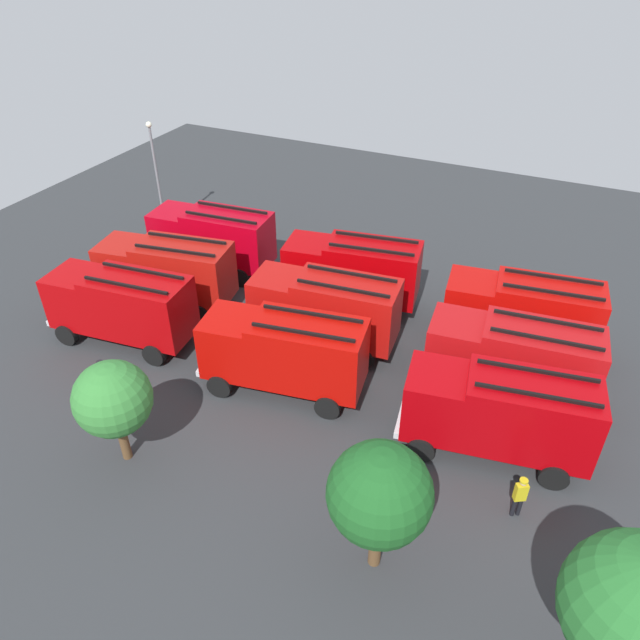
# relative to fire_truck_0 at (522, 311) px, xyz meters

# --- Properties ---
(ground_plane) EXTENTS (54.61, 54.61, 0.00)m
(ground_plane) POSITION_rel_fire_truck_0_xyz_m (8.76, 3.70, -2.15)
(ground_plane) COLOR #2D3033
(fire_truck_0) EXTENTS (7.45, 3.48, 3.88)m
(fire_truck_0) POSITION_rel_fire_truck_0_xyz_m (0.00, 0.00, 0.00)
(fire_truck_0) COLOR #B90906
(fire_truck_0) RESTS_ON ground
(fire_truck_1) EXTENTS (7.49, 3.66, 3.88)m
(fire_truck_1) POSITION_rel_fire_truck_0_xyz_m (8.73, -0.28, 0.00)
(fire_truck_1) COLOR #AE0306
(fire_truck_1) RESTS_ON ground
(fire_truck_2) EXTENTS (7.38, 3.26, 3.88)m
(fire_truck_2) POSITION_rel_fire_truck_0_xyz_m (17.47, -0.35, 0.00)
(fire_truck_2) COLOR #B70313
(fire_truck_2) RESTS_ON ground
(fire_truck_3) EXTENTS (7.40, 3.32, 3.88)m
(fire_truck_3) POSITION_rel_fire_truck_0_xyz_m (-0.23, 3.71, 0.00)
(fire_truck_3) COLOR #B20E10
(fire_truck_3) RESTS_ON ground
(fire_truck_4) EXTENTS (7.41, 3.33, 3.88)m
(fire_truck_4) POSITION_rel_fire_truck_0_xyz_m (8.54, 3.60, 0.00)
(fire_truck_4) COLOR #B30F0C
(fire_truck_4) RESTS_ON ground
(fire_truck_5) EXTENTS (7.51, 3.72, 3.88)m
(fire_truck_5) POSITION_rel_fire_truck_0_xyz_m (17.52, 3.91, 0.00)
(fire_truck_5) COLOR #AC130D
(fire_truck_5) RESTS_ON ground
(fire_truck_6) EXTENTS (7.49, 3.64, 3.88)m
(fire_truck_6) POSITION_rel_fire_truck_0_xyz_m (-0.38, 7.29, 0.00)
(fire_truck_6) COLOR #A90308
(fire_truck_6) RESTS_ON ground
(fire_truck_7) EXTENTS (7.49, 3.65, 3.88)m
(fire_truck_7) POSITION_rel_fire_truck_0_xyz_m (8.71, 7.42, 0.00)
(fire_truck_7) COLOR #BB0904
(fire_truck_7) RESTS_ON ground
(fire_truck_8) EXTENTS (7.42, 3.36, 3.88)m
(fire_truck_8) POSITION_rel_fire_truck_0_xyz_m (17.49, 7.48, 0.00)
(fire_truck_8) COLOR #AC0507
(fire_truck_8) RESTS_ON ground
(firefighter_0) EXTENTS (0.32, 0.46, 1.73)m
(firefighter_0) POSITION_rel_fire_truck_0_xyz_m (15.85, 10.96, -1.18)
(firefighter_0) COLOR black
(firefighter_0) RESTS_ON ground
(firefighter_1) EXTENTS (0.30, 0.45, 1.64)m
(firefighter_1) POSITION_rel_fire_truck_0_xyz_m (1.37, -3.05, -1.24)
(firefighter_1) COLOR black
(firefighter_1) RESTS_ON ground
(firefighter_2) EXTENTS (0.48, 0.42, 1.82)m
(firefighter_2) POSITION_rel_fire_truck_0_xyz_m (-1.79, 9.96, -1.12)
(firefighter_2) COLOR black
(firefighter_2) RESTS_ON ground
(tree_0) EXTENTS (3.79, 3.79, 5.87)m
(tree_0) POSITION_rel_fire_truck_0_xyz_m (-4.87, 14.88, 1.80)
(tree_0) COLOR brown
(tree_0) RESTS_ON ground
(tree_1) EXTENTS (3.25, 3.25, 5.04)m
(tree_1) POSITION_rel_fire_truck_0_xyz_m (2.10, 13.82, 1.24)
(tree_1) COLOR brown
(tree_1) RESTS_ON ground
(tree_2) EXTENTS (2.90, 2.90, 4.49)m
(tree_2) POSITION_rel_fire_truck_0_xyz_m (12.50, 13.60, 0.87)
(tree_2) COLOR brown
(tree_2) RESTS_ON ground
(traffic_cone_0) EXTENTS (0.46, 0.46, 0.66)m
(traffic_cone_0) POSITION_rel_fire_truck_0_xyz_m (20.07, -3.24, -1.82)
(traffic_cone_0) COLOR #F2600C
(traffic_cone_0) RESTS_ON ground
(lamppost) EXTENTS (0.36, 0.36, 7.19)m
(lamppost) POSITION_rel_fire_truck_0_xyz_m (23.37, -3.31, 2.02)
(lamppost) COLOR slate
(lamppost) RESTS_ON ground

